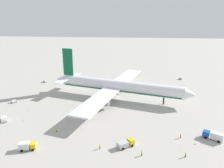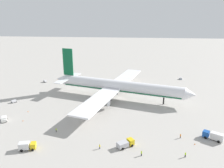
{
  "view_description": "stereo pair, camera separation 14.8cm",
  "coord_description": "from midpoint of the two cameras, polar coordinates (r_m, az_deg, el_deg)",
  "views": [
    {
      "loc": [
        6.99,
        -111.04,
        42.76
      ],
      "look_at": [
        -4.18,
        0.64,
        7.4
      ],
      "focal_mm": 36.5,
      "sensor_mm": 36.0,
      "label": 1
    },
    {
      "loc": [
        7.13,
        -111.03,
        42.76
      ],
      "look_at": [
        -4.18,
        0.64,
        7.4
      ],
      "focal_mm": 36.5,
      "sensor_mm": 36.0,
      "label": 2
    }
  ],
  "objects": [
    {
      "name": "ground_plane",
      "position": [
        119.19,
        1.93,
        -3.55
      ],
      "size": [
        600.0,
        600.0,
        0.0
      ],
      "primitive_type": "plane",
      "color": "#ADA8A0"
    },
    {
      "name": "airliner",
      "position": [
        117.5,
        1.29,
        -0.55
      ],
      "size": [
        74.16,
        76.46,
        24.28
      ],
      "color": "white",
      "rests_on": "ground"
    },
    {
      "name": "service_truck_1",
      "position": [
        81.36,
        -20.56,
        -14.27
      ],
      "size": [
        5.72,
        3.51,
        2.62
      ],
      "color": "yellow",
      "rests_on": "ground"
    },
    {
      "name": "service_truck_4",
      "position": [
        78.14,
        3.41,
        -14.63
      ],
      "size": [
        6.13,
        5.37,
        2.3
      ],
      "color": "yellow",
      "rests_on": "ground"
    },
    {
      "name": "service_truck_5",
      "position": [
        89.12,
        24.1,
        -11.72
      ],
      "size": [
        6.98,
        5.39,
        2.85
      ],
      "color": "#194CA5",
      "rests_on": "ground"
    },
    {
      "name": "service_van",
      "position": [
        104.53,
        -25.48,
        -7.86
      ],
      "size": [
        3.7,
        4.75,
        1.97
      ],
      "color": "white",
      "rests_on": "ground"
    },
    {
      "name": "baggage_cart_0",
      "position": [
        159.11,
        16.8,
        1.4
      ],
      "size": [
        1.6,
        3.02,
        1.31
      ],
      "color": "#26598C",
      "rests_on": "ground"
    },
    {
      "name": "baggage_cart_1",
      "position": [
        123.2,
        -23.4,
        -4.0
      ],
      "size": [
        2.76,
        2.95,
        1.23
      ],
      "color": "#595B60",
      "rests_on": "ground"
    },
    {
      "name": "baggage_cart_2",
      "position": [
        151.98,
        -16.49,
        0.69
      ],
      "size": [
        3.03,
        2.6,
        1.3
      ],
      "color": "gray",
      "rests_on": "ground"
    },
    {
      "name": "ground_worker_0",
      "position": [
        74.61,
        7.39,
        -16.8
      ],
      "size": [
        0.46,
        0.46,
        1.78
      ],
      "color": "black",
      "rests_on": "ground"
    },
    {
      "name": "ground_worker_1",
      "position": [
        86.45,
        16.75,
        -12.34
      ],
      "size": [
        0.56,
        0.56,
        1.64
      ],
      "color": "#3F3F47",
      "rests_on": "ground"
    },
    {
      "name": "ground_worker_2",
      "position": [
        89.22,
        -13.83,
        -11.11
      ],
      "size": [
        0.52,
        0.52,
        1.61
      ],
      "color": "#3F3F47",
      "rests_on": "ground"
    },
    {
      "name": "ground_worker_3",
      "position": [
        76.92,
        17.9,
        -16.46
      ],
      "size": [
        0.44,
        0.44,
        1.74
      ],
      "color": "black",
      "rests_on": "ground"
    },
    {
      "name": "ground_worker_4",
      "position": [
        77.38,
        -3.11,
        -15.36
      ],
      "size": [
        0.54,
        0.54,
        1.63
      ],
      "color": "#3F3F47",
      "rests_on": "ground"
    },
    {
      "name": "traffic_cone_0",
      "position": [
        156.08,
        -6.54,
        1.58
      ],
      "size": [
        0.36,
        0.36,
        0.55
      ],
      "primitive_type": "cone",
      "color": "orange",
      "rests_on": "ground"
    },
    {
      "name": "traffic_cone_1",
      "position": [
        84.52,
        20.05,
        -13.87
      ],
      "size": [
        0.36,
        0.36,
        0.55
      ],
      "primitive_type": "cone",
      "color": "orange",
      "rests_on": "ground"
    },
    {
      "name": "traffic_cone_2",
      "position": [
        109.69,
        -20.35,
        -6.47
      ],
      "size": [
        0.36,
        0.36,
        0.55
      ],
      "primitive_type": "cone",
      "color": "orange",
      "rests_on": "ground"
    },
    {
      "name": "traffic_cone_3",
      "position": [
        101.61,
        -21.45,
        -8.53
      ],
      "size": [
        0.36,
        0.36,
        0.55
      ],
      "primitive_type": "cone",
      "color": "orange",
      "rests_on": "ground"
    },
    {
      "name": "traffic_cone_4",
      "position": [
        155.92,
        -13.54,
        1.18
      ],
      "size": [
        0.36,
        0.36,
        0.55
      ],
      "primitive_type": "cone",
      "color": "orange",
      "rests_on": "ground"
    }
  ]
}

